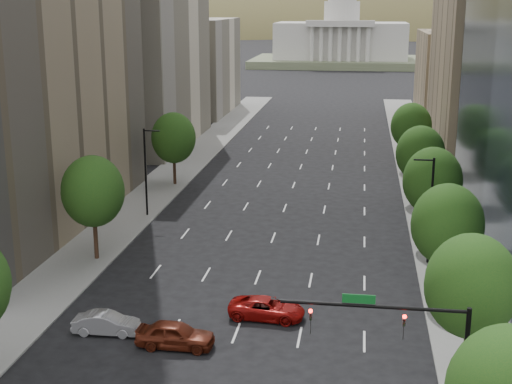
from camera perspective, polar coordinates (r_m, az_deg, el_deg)
The scene contains 21 objects.
sidewalk_left at distance 69.86m, azimuth -11.36°, elevation -2.93°, with size 6.00×200.00×0.15m, color slate.
sidewalk_right at distance 66.42m, azimuth 14.80°, elevation -4.07°, with size 6.00×200.00×0.15m, color slate.
midrise_cream_left at distance 110.51m, azimuth -9.03°, elevation 12.80°, with size 14.00×30.00×35.00m, color beige.
filler_left at distance 142.82m, azimuth -4.94°, elevation 9.91°, with size 14.00×26.00×18.00m, color beige.
parking_tan_right at distance 104.19m, azimuth 18.29°, elevation 10.76°, with size 14.00×30.00×30.00m, color #8C7759.
filler_right at distance 137.28m, azimuth 15.79°, elevation 8.81°, with size 14.00×26.00×16.00m, color #8C7759.
tree_right_1 at distance 41.94m, azimuth 16.71°, elevation -7.16°, with size 5.20×5.20×8.75m.
tree_right_2 at distance 53.22m, azimuth 14.94°, elevation -2.52°, with size 5.20×5.20×8.61m.
tree_right_3 at distance 64.66m, azimuth 13.82°, elevation 0.85°, with size 5.20×5.20×8.89m.
tree_right_4 at distance 78.37m, azimuth 12.90°, elevation 2.98°, with size 5.20×5.20×8.46m.
tree_right_5 at distance 94.01m, azimuth 12.20°, elevation 5.12°, with size 5.20×5.20×8.75m.
tree_left_1 at distance 60.54m, azimuth -12.81°, elevation 0.05°, with size 5.20×5.20×8.97m.
tree_left_2 at distance 84.77m, azimuth -6.55°, elevation 4.28°, with size 5.20×5.20×8.68m.
streetlight_rn at distance 60.05m, azimuth 13.64°, elevation -1.23°, with size 1.70×0.20×9.00m.
streetlight_ln at distance 72.55m, azimuth -8.71°, elevation 1.76°, with size 1.70×0.20×9.00m.
traffic_signal at distance 36.29m, azimuth 12.43°, elevation -11.40°, with size 9.12×0.40×7.38m.
capitol at distance 252.67m, azimuth 6.76°, elevation 11.86°, with size 60.00×40.00×35.20m.
foothills at distance 605.40m, azimuth 11.00°, elevation 8.94°, with size 720.00×413.00×263.00m.
car_maroon at distance 46.14m, azimuth -6.42°, elevation -11.18°, with size 1.99×4.96×1.69m, color #511A0D.
car_silver at distance 48.65m, azimuth -11.77°, elevation -10.16°, with size 1.52×4.37×1.44m, color #96969B.
car_red_far at distance 49.82m, azimuth 0.86°, elevation -9.20°, with size 2.40×5.22×1.45m, color maroon.
Camera 1 is at (7.56, -2.55, 20.97)m, focal length 50.44 mm.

